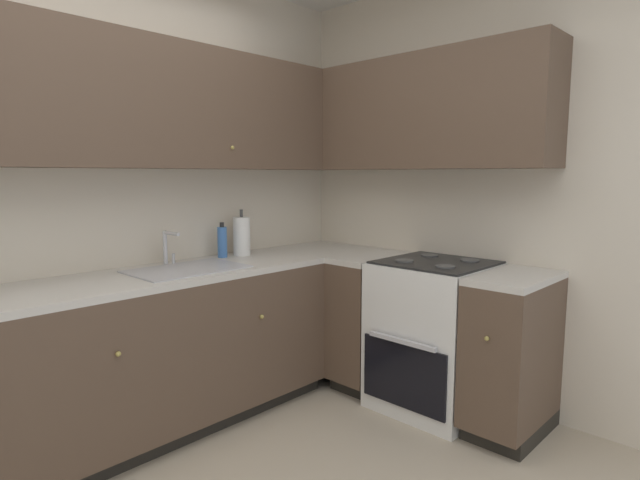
# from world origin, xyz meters

# --- Properties ---
(wall_back) EXTENTS (4.01, 0.05, 2.62)m
(wall_back) POSITION_xyz_m (0.00, 1.49, 1.31)
(wall_back) COLOR beige
(wall_back) RESTS_ON ground_plane
(wall_right) EXTENTS (0.05, 3.03, 2.62)m
(wall_right) POSITION_xyz_m (1.98, 0.00, 1.31)
(wall_right) COLOR beige
(wall_right) RESTS_ON ground_plane
(lower_cabinets_back) EXTENTS (1.88, 0.62, 0.85)m
(lower_cabinets_back) POSITION_xyz_m (0.42, 1.17, 0.43)
(lower_cabinets_back) COLOR brown
(lower_cabinets_back) RESTS_ON ground_plane
(countertop_back) EXTENTS (3.08, 0.60, 0.03)m
(countertop_back) POSITION_xyz_m (0.41, 1.16, 0.86)
(countertop_back) COLOR beige
(countertop_back) RESTS_ON lower_cabinets_back
(lower_cabinets_right) EXTENTS (0.62, 1.27, 0.85)m
(lower_cabinets_right) POSITION_xyz_m (1.66, 0.21, 0.43)
(lower_cabinets_right) COLOR brown
(lower_cabinets_right) RESTS_ON ground_plane
(countertop_right) EXTENTS (0.60, 1.27, 0.03)m
(countertop_right) POSITION_xyz_m (1.65, 0.21, 0.86)
(countertop_right) COLOR beige
(countertop_right) RESTS_ON lower_cabinets_right
(oven_range) EXTENTS (0.68, 0.62, 1.03)m
(oven_range) POSITION_xyz_m (1.67, 0.25, 0.45)
(oven_range) COLOR white
(oven_range) RESTS_ON ground_plane
(upper_cabinets_back) EXTENTS (2.76, 0.34, 0.68)m
(upper_cabinets_back) POSITION_xyz_m (0.25, 1.30, 1.78)
(upper_cabinets_back) COLOR brown
(upper_cabinets_right) EXTENTS (0.32, 1.82, 0.68)m
(upper_cabinets_right) POSITION_xyz_m (1.79, 0.55, 1.78)
(upper_cabinets_right) COLOR brown
(sink) EXTENTS (0.61, 0.40, 0.10)m
(sink) POSITION_xyz_m (0.54, 1.13, 0.84)
(sink) COLOR #B7B7BC
(sink) RESTS_ON countertop_back
(faucet) EXTENTS (0.07, 0.16, 0.20)m
(faucet) POSITION_xyz_m (0.54, 1.34, 1.00)
(faucet) COLOR silver
(faucet) RESTS_ON countertop_back
(soap_bottle) EXTENTS (0.06, 0.06, 0.22)m
(soap_bottle) POSITION_xyz_m (0.92, 1.34, 0.98)
(soap_bottle) COLOR #3F72BF
(soap_bottle) RESTS_ON countertop_back
(paper_towel_roll) EXTENTS (0.11, 0.11, 0.31)m
(paper_towel_roll) POSITION_xyz_m (1.06, 1.32, 1.01)
(paper_towel_roll) COLOR white
(paper_towel_roll) RESTS_ON countertop_back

